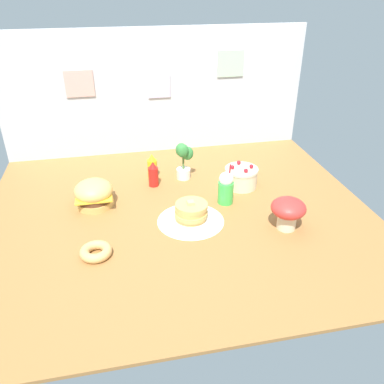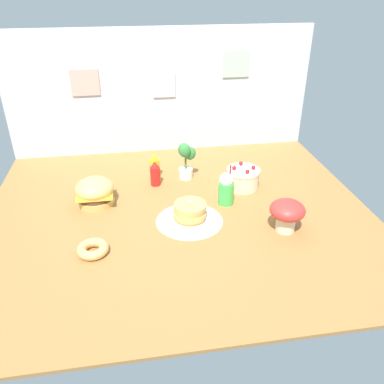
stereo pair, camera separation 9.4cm
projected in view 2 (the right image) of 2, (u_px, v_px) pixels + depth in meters
The scene contains 12 objects.
ground_plane at pixel (180, 214), 2.55m from camera, with size 2.48×2.13×0.02m, color #9E6B38.
back_wall at pixel (161, 92), 3.20m from camera, with size 2.48×0.04×1.01m.
doily_mat at pixel (189, 221), 2.46m from camera, with size 0.42×0.42×0.00m, color white.
burger at pixel (95, 192), 2.61m from camera, with size 0.25×0.25×0.18m.
pancake_stack at pixel (190, 213), 2.43m from camera, with size 0.32×0.32×0.14m.
layer_cake at pixel (243, 178), 2.81m from camera, with size 0.24×0.24×0.17m.
ketchup_bottle at pixel (155, 174), 2.84m from camera, with size 0.07×0.07×0.19m.
mustard_bottle at pixel (155, 166), 2.95m from camera, with size 0.07×0.07×0.19m.
cream_soda_cup at pixel (226, 189), 2.60m from camera, with size 0.10×0.10×0.29m.
donut_pink_glaze at pixel (93, 249), 2.17m from camera, with size 0.18×0.18×0.05m.
potted_plant at pixel (186, 159), 2.90m from camera, with size 0.13×0.12×0.29m.
mushroom_stool at pixel (287, 213), 2.31m from camera, with size 0.21×0.21×0.20m.
Camera 2 is at (-0.26, -2.13, 1.37)m, focal length 36.63 mm.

